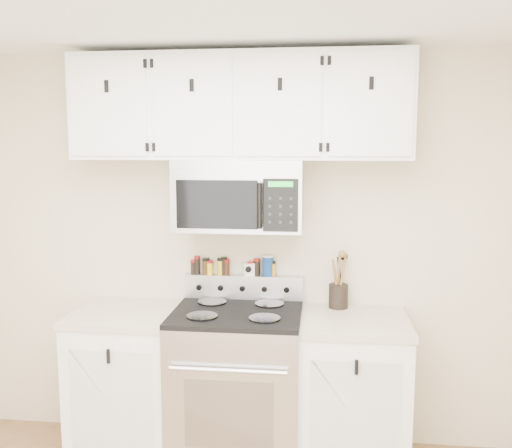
{
  "coord_description": "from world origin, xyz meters",
  "views": [
    {
      "loc": [
        0.49,
        -1.82,
        1.93
      ],
      "look_at": [
        0.11,
        1.45,
        1.47
      ],
      "focal_mm": 40.0,
      "sensor_mm": 36.0,
      "label": 1
    }
  ],
  "objects_px": {
    "utensil_crock": "(338,294)",
    "range": "(237,384)",
    "salt_canister": "(268,266)",
    "microwave": "(240,195)"
  },
  "relations": [
    {
      "from": "microwave",
      "to": "utensil_crock",
      "type": "bearing_deg",
      "value": 9.92
    },
    {
      "from": "salt_canister",
      "to": "microwave",
      "type": "bearing_deg",
      "value": -135.26
    },
    {
      "from": "utensil_crock",
      "to": "salt_canister",
      "type": "bearing_deg",
      "value": 173.59
    },
    {
      "from": "microwave",
      "to": "range",
      "type": "bearing_deg",
      "value": -90.23
    },
    {
      "from": "utensil_crock",
      "to": "range",
      "type": "bearing_deg",
      "value": -158.95
    },
    {
      "from": "range",
      "to": "utensil_crock",
      "type": "height_order",
      "value": "utensil_crock"
    },
    {
      "from": "salt_canister",
      "to": "utensil_crock",
      "type": "bearing_deg",
      "value": -6.41
    },
    {
      "from": "utensil_crock",
      "to": "salt_canister",
      "type": "height_order",
      "value": "utensil_crock"
    },
    {
      "from": "range",
      "to": "utensil_crock",
      "type": "relative_size",
      "value": 3.16
    },
    {
      "from": "range",
      "to": "microwave",
      "type": "height_order",
      "value": "microwave"
    }
  ]
}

